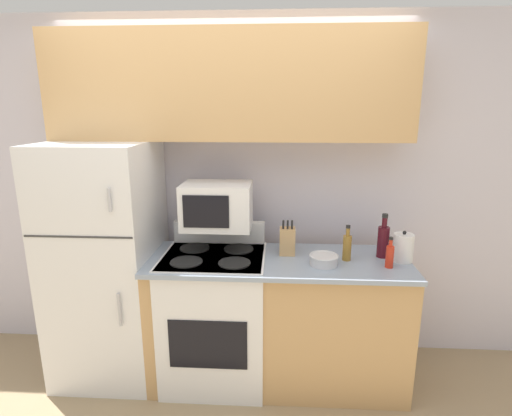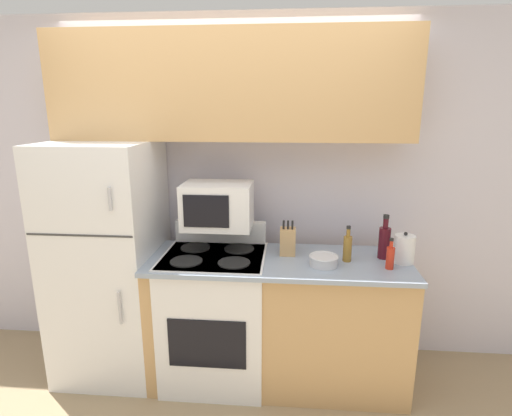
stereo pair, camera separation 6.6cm
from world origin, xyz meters
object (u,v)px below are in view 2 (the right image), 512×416
at_px(refrigerator, 109,260).
at_px(stove, 216,315).
at_px(kettle, 404,249).
at_px(microwave, 218,205).
at_px(bottle_vinegar, 347,247).
at_px(knife_block, 288,241).
at_px(bowl, 324,260).
at_px(bottle_wine_red, 384,241).
at_px(bottle_hot_sauce, 390,257).

height_order(refrigerator, stove, refrigerator).
xyz_separation_m(stove, kettle, (1.25, -0.00, 0.53)).
height_order(microwave, bottle_vinegar, microwave).
xyz_separation_m(refrigerator, stove, (0.77, -0.07, -0.36)).
bearing_deg(microwave, refrigerator, -176.65).
distance_m(microwave, knife_block, 0.54).
bearing_deg(knife_block, microwave, 176.41).
bearing_deg(knife_block, stove, -169.90).
xyz_separation_m(knife_block, bowl, (0.23, -0.19, -0.06)).
bearing_deg(knife_block, bottle_wine_red, -1.70).
relative_size(bowl, kettle, 0.90).
relative_size(stove, kettle, 5.24).
bearing_deg(bottle_hot_sauce, microwave, 168.30).
xyz_separation_m(microwave, bottle_vinegar, (0.87, -0.12, -0.23)).
xyz_separation_m(bowl, kettle, (0.52, 0.10, 0.06)).
xyz_separation_m(bowl, bottle_vinegar, (0.16, 0.09, 0.06)).
height_order(bowl, bottle_hot_sauce, bottle_hot_sauce).
relative_size(stove, bowl, 5.80).
xyz_separation_m(refrigerator, knife_block, (1.27, 0.02, 0.17)).
bearing_deg(bottle_hot_sauce, kettle, 44.59).
bearing_deg(bottle_hot_sauce, stove, 174.28).
relative_size(microwave, bottle_vinegar, 1.95).
distance_m(microwave, bottle_hot_sauce, 1.17).
bearing_deg(microwave, bottle_vinegar, -8.04).
bearing_deg(bowl, bottle_hot_sauce, -2.32).
distance_m(refrigerator, stove, 0.86).
bearing_deg(bottle_vinegar, knife_block, 166.59).
xyz_separation_m(refrigerator, bowl, (1.50, -0.17, 0.12)).
relative_size(refrigerator, knife_block, 6.93).
bearing_deg(stove, bottle_hot_sauce, -5.72).
height_order(stove, bottle_hot_sauce, bottle_hot_sauce).
distance_m(refrigerator, bowl, 1.52).
bearing_deg(stove, microwave, 83.88).
distance_m(knife_block, bottle_hot_sauce, 0.67).
bearing_deg(knife_block, refrigerator, -179.29).
xyz_separation_m(microwave, bottle_wine_red, (1.12, -0.05, -0.21)).
bearing_deg(bottle_wine_red, stove, -176.50).
bearing_deg(microwave, stove, -96.12).
xyz_separation_m(stove, bowl, (0.73, -0.10, 0.48)).
bearing_deg(bowl, kettle, 10.40).
distance_m(bottle_wine_red, bottle_hot_sauce, 0.19).
bearing_deg(bowl, microwave, 163.19).
relative_size(knife_block, bottle_hot_sauce, 1.21).
bearing_deg(refrigerator, stove, -5.36).
height_order(knife_block, bowl, knife_block).
height_order(knife_block, kettle, knife_block).
height_order(bowl, bottle_wine_red, bottle_wine_red).
distance_m(bowl, bottle_vinegar, 0.19).
relative_size(bottle_wine_red, bottle_hot_sauce, 1.50).
xyz_separation_m(bottle_wine_red, bottle_vinegar, (-0.25, -0.07, -0.02)).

